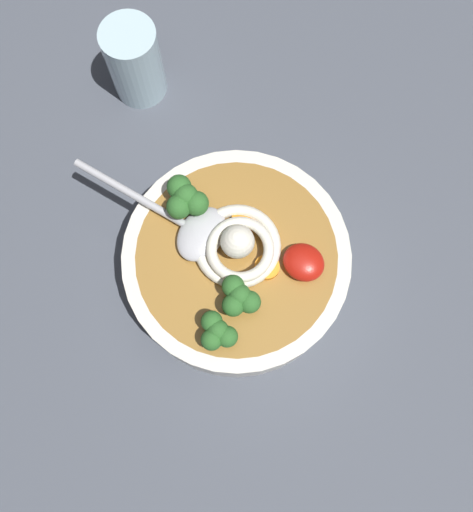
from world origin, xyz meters
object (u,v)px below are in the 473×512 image
Objects in this scene: soup_bowl at (236,264)px; drinking_glass at (135,62)px; soup_spoon at (190,227)px; noodle_pile at (238,246)px.

drinking_glass is (-22.34, 13.05, 1.42)cm from soup_bowl.
noodle_pile is at bearing -172.38° from soup_spoon.
noodle_pile reaches higher than soup_spoon.
noodle_pile is 0.55× the size of soup_spoon.
soup_spoon is (-5.39, -0.25, 4.17)cm from soup_bowl.
noodle_pile is 25.50cm from drinking_glass.
noodle_pile reaches higher than drinking_glass.
noodle_pile is 5.23cm from soup_spoon.
drinking_glass is at bearing 149.70° from soup_bowl.
soup_spoon is (-5.13, -0.93, -0.39)cm from noodle_pile.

